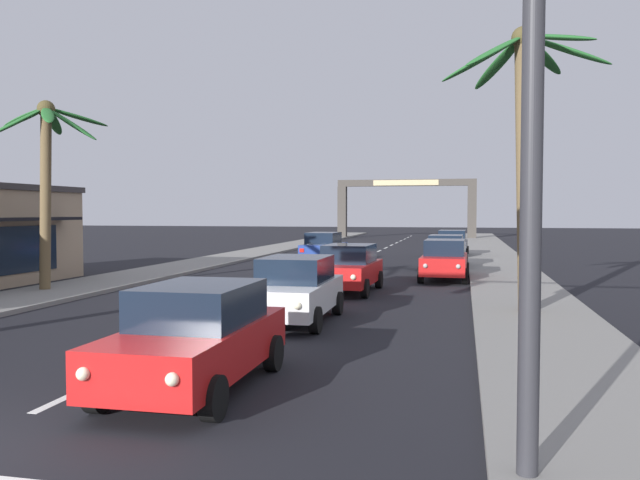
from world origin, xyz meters
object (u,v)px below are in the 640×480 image
(town_gateway_arch, at_px, (406,200))
(sedan_third_in_queue, at_px, (295,289))
(sedan_parked_mid_kerb, at_px, (452,243))
(sedan_fifth_in_queue, at_px, (349,268))
(sedan_oncoming_far, at_px, (324,247))
(palm_left_second, at_px, (47,157))
(sedan_lead_at_stop_bar, at_px, (197,336))
(palm_right_second, at_px, (524,125))
(sedan_parked_nearest_kerb, at_px, (446,252))
(sedan_parked_far_kerb, at_px, (445,260))

(town_gateway_arch, bearing_deg, sedan_third_in_queue, -88.11)
(sedan_parked_mid_kerb, bearing_deg, sedan_fifth_in_queue, -100.13)
(sedan_third_in_queue, distance_m, town_gateway_arch, 51.63)
(sedan_fifth_in_queue, relative_size, town_gateway_arch, 0.31)
(sedan_oncoming_far, xyz_separation_m, palm_left_second, (-6.47, -15.38, 3.87))
(sedan_lead_at_stop_bar, height_order, sedan_parked_mid_kerb, same)
(town_gateway_arch, bearing_deg, sedan_parked_mid_kerb, -78.89)
(sedan_third_in_queue, xyz_separation_m, palm_right_second, (5.78, 2.22, 4.32))
(sedan_fifth_in_queue, xyz_separation_m, town_gateway_arch, (-1.97, 45.15, 3.19))
(sedan_oncoming_far, height_order, town_gateway_arch, town_gateway_arch)
(sedan_third_in_queue, xyz_separation_m, sedan_parked_nearest_kerb, (3.38, 16.44, 0.00))
(sedan_oncoming_far, bearing_deg, sedan_third_in_queue, -79.85)
(sedan_fifth_in_queue, distance_m, sedan_parked_nearest_kerb, 10.55)
(sedan_parked_mid_kerb, bearing_deg, town_gateway_arch, 101.11)
(sedan_parked_mid_kerb, distance_m, town_gateway_arch, 27.46)
(palm_left_second, distance_m, palm_right_second, 15.77)
(sedan_third_in_queue, relative_size, sedan_oncoming_far, 0.99)
(palm_left_second, bearing_deg, sedan_parked_far_kerb, 28.84)
(sedan_lead_at_stop_bar, bearing_deg, sedan_fifth_in_queue, 89.08)
(sedan_parked_far_kerb, xyz_separation_m, town_gateway_arch, (-5.17, 40.38, 3.19))
(sedan_lead_at_stop_bar, height_order, sedan_oncoming_far, same)
(sedan_third_in_queue, bearing_deg, sedan_lead_at_stop_bar, -89.42)
(sedan_oncoming_far, distance_m, palm_left_second, 17.13)
(sedan_parked_nearest_kerb, relative_size, town_gateway_arch, 0.31)
(sedan_parked_nearest_kerb, xyz_separation_m, town_gateway_arch, (-5.08, 35.07, 3.19))
(sedan_parked_far_kerb, relative_size, palm_right_second, 0.57)
(sedan_third_in_queue, xyz_separation_m, sedan_parked_far_kerb, (3.47, 11.13, 0.00))
(sedan_oncoming_far, relative_size, palm_left_second, 0.67)
(sedan_lead_at_stop_bar, distance_m, palm_right_second, 11.18)
(sedan_parked_far_kerb, distance_m, town_gateway_arch, 40.83)
(sedan_third_in_queue, bearing_deg, sedan_oncoming_far, 100.15)
(sedan_oncoming_far, xyz_separation_m, sedan_parked_mid_kerb, (6.98, 5.60, 0.00))
(sedan_third_in_queue, height_order, sedan_parked_far_kerb, same)
(sedan_third_in_queue, bearing_deg, palm_left_second, 159.19)
(sedan_parked_mid_kerb, xyz_separation_m, sedan_parked_far_kerb, (-0.08, -13.61, 0.00))
(sedan_parked_nearest_kerb, height_order, sedan_parked_mid_kerb, same)
(sedan_fifth_in_queue, bearing_deg, palm_right_second, -36.90)
(sedan_parked_nearest_kerb, height_order, palm_left_second, palm_left_second)
(sedan_parked_mid_kerb, xyz_separation_m, town_gateway_arch, (-5.25, 26.76, 3.19))
(sedan_oncoming_far, bearing_deg, sedan_lead_at_stop_bar, -82.21)
(palm_right_second, bearing_deg, sedan_parked_nearest_kerb, 99.59)
(sedan_lead_at_stop_bar, bearing_deg, palm_left_second, 134.56)
(sedan_parked_far_kerb, bearing_deg, palm_right_second, -75.47)
(sedan_lead_at_stop_bar, xyz_separation_m, sedan_parked_far_kerb, (3.41, 17.48, 0.00))
(sedan_lead_at_stop_bar, relative_size, sedan_parked_far_kerb, 1.00)
(sedan_parked_far_kerb, bearing_deg, town_gateway_arch, 97.30)
(sedan_oncoming_far, height_order, palm_left_second, palm_left_second)
(sedan_lead_at_stop_bar, relative_size, sedan_third_in_queue, 1.00)
(sedan_parked_far_kerb, height_order, palm_right_second, palm_right_second)
(sedan_parked_nearest_kerb, xyz_separation_m, sedan_parked_far_kerb, (0.09, -5.31, 0.00))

